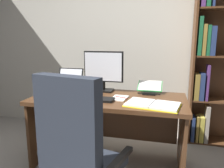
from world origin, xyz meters
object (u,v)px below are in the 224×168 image
at_px(office_chair, 79,162).
at_px(notepad, 119,98).
at_px(laptop, 67,85).
at_px(pen, 121,97).
at_px(desk, 111,114).
at_px(computer_mouse, 65,96).
at_px(bookshelf, 223,59).
at_px(monitor, 103,71).
at_px(coffee_mug, 57,87).
at_px(open_binder, 153,104).
at_px(keyboard, 93,99).
at_px(reading_stand_with_book, 150,87).

height_order(office_chair, notepad, office_chair).
relative_size(laptop, pen, 2.29).
height_order(desk, computer_mouse, computer_mouse).
relative_size(bookshelf, pen, 16.20).
distance_m(monitor, laptop, 0.49).
bearing_deg(laptop, office_chair, -61.51).
distance_m(pen, coffee_mug, 0.78).
height_order(computer_mouse, notepad, computer_mouse).
distance_m(monitor, computer_mouse, 0.54).
height_order(open_binder, pen, open_binder).
bearing_deg(keyboard, coffee_mug, 156.08).
relative_size(notepad, pen, 1.50).
height_order(bookshelf, notepad, bookshelf).
xyz_separation_m(computer_mouse, open_binder, (0.89, -0.05, -0.01)).
relative_size(keyboard, coffee_mug, 4.03).
distance_m(reading_stand_with_book, open_binder, 0.50).
distance_m(bookshelf, notepad, 1.46).
bearing_deg(pen, bookshelf, 37.79).
relative_size(bookshelf, open_binder, 4.33).
relative_size(office_chair, reading_stand_with_book, 4.16).
xyz_separation_m(bookshelf, keyboard, (-1.37, -0.98, -0.34)).
height_order(computer_mouse, open_binder, computer_mouse).
relative_size(computer_mouse, notepad, 0.50).
bearing_deg(monitor, notepad, -48.10).
bearing_deg(office_chair, pen, 91.85).
distance_m(reading_stand_with_book, pen, 0.42).
relative_size(keyboard, open_binder, 0.80).
xyz_separation_m(open_binder, coffee_mug, (-1.09, 0.27, 0.04)).
height_order(desk, pen, pen).
bearing_deg(computer_mouse, office_chair, -57.77).
distance_m(bookshelf, laptop, 1.94).
xyz_separation_m(open_binder, notepad, (-0.34, 0.17, -0.01)).
bearing_deg(reading_stand_with_book, desk, -151.26).
bearing_deg(keyboard, laptop, 139.00).
relative_size(desk, laptop, 4.90).
bearing_deg(pen, coffee_mug, 172.30).
distance_m(bookshelf, open_binder, 1.34).
distance_m(bookshelf, coffee_mug, 2.04).
distance_m(bookshelf, computer_mouse, 1.96).
xyz_separation_m(computer_mouse, coffee_mug, (-0.20, 0.22, 0.03)).
bearing_deg(pen, reading_stand_with_book, 50.85).
height_order(monitor, open_binder, monitor).
height_order(laptop, pen, laptop).
relative_size(laptop, coffee_mug, 3.08).
bearing_deg(monitor, coffee_mug, -161.45).
bearing_deg(bookshelf, reading_stand_with_book, -147.56).
bearing_deg(pen, open_binder, -27.68).
relative_size(desk, coffee_mug, 15.09).
distance_m(office_chair, open_binder, 0.82).
bearing_deg(laptop, reading_stand_with_book, 2.29).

